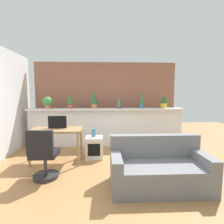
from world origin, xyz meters
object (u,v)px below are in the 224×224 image
object	(u,v)px
potted_plant_5	(164,101)
tv_monitor	(57,122)
potted_plant_1	(70,102)
vase_on_shelf	(94,133)
side_cube_shelf	(94,147)
potted_plant_4	(142,101)
potted_plant_0	(48,102)
couch	(159,169)
potted_plant_3	(119,103)
desk	(56,133)
potted_plant_2	(94,100)
office_chair	(44,158)

from	to	relation	value
potted_plant_5	tv_monitor	distance (m)	3.04
potted_plant_1	vase_on_shelf	xyz separation A→B (m)	(0.71, -0.90, -0.70)
side_cube_shelf	potted_plant_4	bearing A→B (deg)	35.70
potted_plant_4	tv_monitor	world-z (taller)	potted_plant_4
potted_plant_0	couch	size ratio (longest dim) A/B	0.22
potted_plant_3	desk	size ratio (longest dim) A/B	0.33
potted_plant_4	tv_monitor	size ratio (longest dim) A/B	1.23
potted_plant_0	side_cube_shelf	distance (m)	1.93
potted_plant_0	potted_plant_3	xyz separation A→B (m)	(2.00, -0.01, -0.04)
potted_plant_1	potted_plant_2	xyz separation A→B (m)	(0.67, 0.03, 0.03)
potted_plant_4	side_cube_shelf	size ratio (longest dim) A/B	0.98
potted_plant_0	potted_plant_4	xyz separation A→B (m)	(2.67, 0.04, 0.02)
side_cube_shelf	tv_monitor	bearing A→B (deg)	-168.68
potted_plant_3	potted_plant_5	xyz separation A→B (m)	(1.32, 0.07, 0.06)
tv_monitor	office_chair	distance (m)	1.01
side_cube_shelf	vase_on_shelf	size ratio (longest dim) A/B	2.70
potted_plant_0	desk	bearing A→B (deg)	-65.05
potted_plant_3	vase_on_shelf	xyz separation A→B (m)	(-0.67, -0.86, -0.66)
tv_monitor	potted_plant_2	bearing A→B (deg)	56.42
potted_plant_3	potted_plant_4	bearing A→B (deg)	4.37
potted_plant_0	side_cube_shelf	bearing A→B (deg)	-34.04
potted_plant_1	vase_on_shelf	bearing A→B (deg)	-51.75
side_cube_shelf	couch	size ratio (longest dim) A/B	0.32
potted_plant_4	potted_plant_5	size ratio (longest dim) A/B	1.20
potted_plant_2	desk	distance (m)	1.58
potted_plant_5	office_chair	world-z (taller)	potted_plant_5
office_chair	side_cube_shelf	xyz separation A→B (m)	(0.83, 1.04, -0.14)
vase_on_shelf	potted_plant_5	bearing A→B (deg)	24.89
potted_plant_1	side_cube_shelf	world-z (taller)	potted_plant_1
office_chair	tv_monitor	bearing A→B (deg)	88.65
desk	potted_plant_4	bearing A→B (deg)	29.19
vase_on_shelf	couch	xyz separation A→B (m)	(1.14, -1.39, -0.31)
office_chair	vase_on_shelf	world-z (taller)	office_chair
potted_plant_2	tv_monitor	distance (m)	1.43
potted_plant_0	potted_plant_3	size ratio (longest dim) A/B	0.94
potted_plant_3	side_cube_shelf	distance (m)	1.50
potted_plant_2	side_cube_shelf	bearing A→B (deg)	-86.91
potted_plant_0	potted_plant_5	size ratio (longest dim) A/B	0.83
desk	tv_monitor	bearing A→B (deg)	86.00
office_chair	side_cube_shelf	size ratio (longest dim) A/B	1.82
potted_plant_4	potted_plant_2	bearing A→B (deg)	179.11
potted_plant_2	potted_plant_0	bearing A→B (deg)	-177.20
potted_plant_3	vase_on_shelf	size ratio (longest dim) A/B	1.94
tv_monitor	potted_plant_5	bearing A→B (deg)	22.11
potted_plant_5	office_chair	bearing A→B (deg)	-144.45
potted_plant_1	office_chair	xyz separation A→B (m)	(-0.10, -1.98, -0.91)
potted_plant_5	couch	world-z (taller)	potted_plant_5
couch	potted_plant_2	bearing A→B (deg)	116.83
office_chair	couch	xyz separation A→B (m)	(1.95, -0.31, -0.11)
potted_plant_4	desk	bearing A→B (deg)	-150.81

